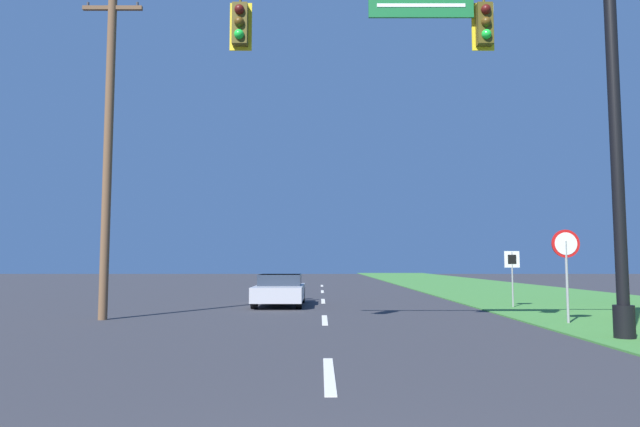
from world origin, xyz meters
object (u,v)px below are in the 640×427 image
object	(u,v)px
stop_sign	(563,255)
utility_pole_near	(106,140)
car_ahead	(277,290)
signal_mast	(508,97)
route_sign_post	(509,266)

from	to	relation	value
stop_sign	utility_pole_near	distance (m)	13.46
car_ahead	stop_sign	bearing A→B (deg)	-39.56
signal_mast	utility_pole_near	bearing A→B (deg)	157.78
car_ahead	route_sign_post	bearing A→B (deg)	-8.16
car_ahead	route_sign_post	size ratio (longest dim) A/B	2.29
route_sign_post	utility_pole_near	size ratio (longest dim) A/B	0.20
stop_sign	route_sign_post	world-z (taller)	stop_sign
route_sign_post	utility_pole_near	bearing A→B (deg)	-162.15
utility_pole_near	car_ahead	bearing A→B (deg)	49.36
car_ahead	utility_pole_near	size ratio (longest dim) A/B	0.45
car_ahead	stop_sign	world-z (taller)	stop_sign
car_ahead	route_sign_post	xyz separation A→B (m)	(8.61, -1.23, 0.92)
car_ahead	utility_pole_near	world-z (taller)	utility_pole_near
signal_mast	car_ahead	world-z (taller)	signal_mast
signal_mast	car_ahead	distance (m)	12.36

